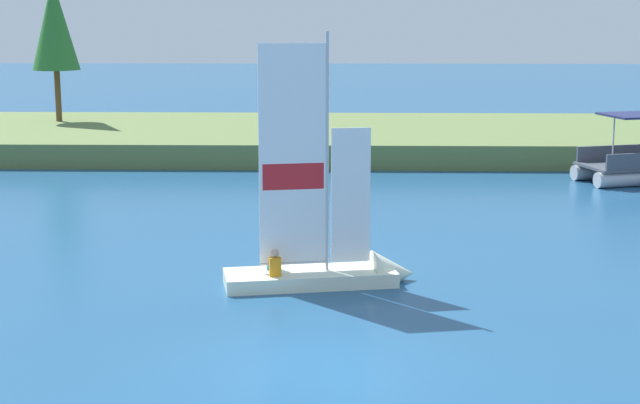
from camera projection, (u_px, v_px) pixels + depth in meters
name	position (u px, v px, depth m)	size (l,w,h in m)	color
ground_plane	(314.00, 373.00, 18.39)	(200.00, 200.00, 0.00)	navy
shore_bank	(332.00, 138.00, 47.15)	(80.00, 12.74, 1.04)	#5B703D
shoreline_tree_left	(54.00, 25.00, 48.47)	(2.33, 2.33, 7.04)	brown
sailboat	(342.00, 264.00, 24.26)	(4.87, 2.17, 6.59)	silver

